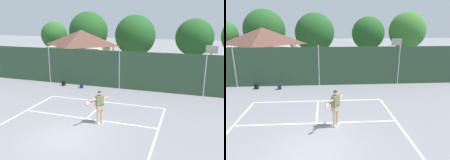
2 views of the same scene
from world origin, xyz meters
The scene contains 10 objects.
ground_plane centered at (0.00, 0.00, 0.00)m, with size 120.00×120.00×0.00m, color gray.
court_markings centered at (0.00, 0.65, 0.00)m, with size 8.30×11.10×0.01m.
chainlink_fence centered at (0.00, 9.00, 1.55)m, with size 26.09×0.09×3.25m.
basketball_hoop centered at (6.94, 11.12, 2.31)m, with size 0.90×0.67×3.55m.
clubhouse_building centered at (-5.45, 13.48, 2.32)m, with size 5.98×5.07×4.49m.
treeline_backdrop centered at (0.23, 17.08, 3.89)m, with size 24.90×4.13×6.41m.
tennis_player centered at (0.94, 2.13, 1.11)m, with size 0.87×1.21×1.85m.
tennis_ball centered at (2.82, 4.31, 0.03)m, with size 0.07×0.07×0.07m, color #CCE033.
backpack_black centered at (-4.80, 8.35, 0.19)m, with size 0.33×0.32×0.46m.
backpack_navy centered at (-3.01, 8.14, 0.19)m, with size 0.31×0.29×0.46m.
Camera 1 is at (5.41, -9.21, 5.57)m, focal length 38.45 mm.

